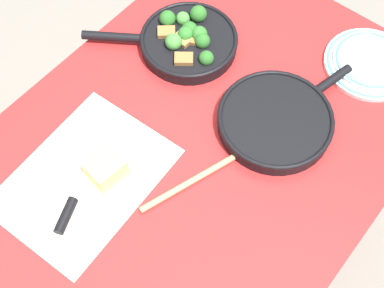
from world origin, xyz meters
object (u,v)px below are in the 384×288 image
at_px(skillet_broccoli, 187,40).
at_px(dinner_plate_stack, 370,62).
at_px(skillet_eggs, 276,120).
at_px(cheese_block, 106,169).
at_px(wooden_spoon, 229,160).
at_px(grater_knife, 73,200).

distance_m(skillet_broccoli, dinner_plate_stack, 0.48).
height_order(skillet_eggs, cheese_block, cheese_block).
relative_size(cheese_block, dinner_plate_stack, 0.38).
distance_m(wooden_spoon, dinner_plate_stack, 0.47).
distance_m(skillet_eggs, dinner_plate_stack, 0.32).
distance_m(skillet_eggs, cheese_block, 0.43).
xyz_separation_m(cheese_block, dinner_plate_stack, (0.67, -0.31, -0.01)).
xyz_separation_m(skillet_eggs, wooden_spoon, (-0.15, 0.03, -0.01)).
height_order(wooden_spoon, dinner_plate_stack, dinner_plate_stack).
distance_m(cheese_block, dinner_plate_stack, 0.74).
bearing_deg(skillet_eggs, dinner_plate_stack, -2.96).
height_order(wooden_spoon, cheese_block, cheese_block).
bearing_deg(wooden_spoon, cheese_block, 154.56).
relative_size(grater_knife, dinner_plate_stack, 0.96).
bearing_deg(cheese_block, grater_knife, 173.90).
distance_m(grater_knife, dinner_plate_stack, 0.83).
height_order(grater_knife, cheese_block, cheese_block).
xyz_separation_m(skillet_eggs, cheese_block, (-0.36, 0.22, 0.01)).
bearing_deg(dinner_plate_stack, wooden_spoon, 166.44).
bearing_deg(skillet_broccoli, skillet_eggs, 136.03).
bearing_deg(wooden_spoon, skillet_eggs, 8.47).
bearing_deg(wooden_spoon, grater_knife, 163.97).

